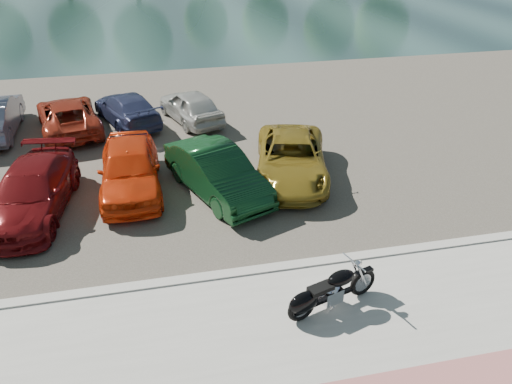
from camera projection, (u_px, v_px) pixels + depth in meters
ground at (299, 329)px, 10.53m from camera, size 200.00×200.00×0.00m
promenade at (314, 365)px, 9.66m from camera, size 60.00×6.00×0.10m
kerb at (276, 269)px, 12.20m from camera, size 60.00×0.30×0.14m
parking_lot at (221, 131)px, 19.86m from camera, size 60.00×18.00×0.04m
river at (172, 8)px, 44.50m from camera, size 120.00×40.00×0.00m
motorcycle at (325, 293)px, 10.68m from camera, size 2.27×1.01×1.05m
car_3 at (32, 192)px, 14.18m from camera, size 2.50×4.95×1.38m
car_4 at (130, 168)px, 15.30m from camera, size 1.85×4.51×1.53m
car_5 at (217, 172)px, 15.13m from camera, size 3.05×4.66×1.45m
car_6 at (291, 158)px, 16.10m from camera, size 3.35×5.22×1.34m
car_10 at (68, 116)px, 19.49m from camera, size 3.06×4.95×1.28m
car_11 at (127, 109)px, 20.24m from camera, size 3.12×4.62×1.24m
car_12 at (191, 106)px, 20.40m from camera, size 2.71×4.14×1.31m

